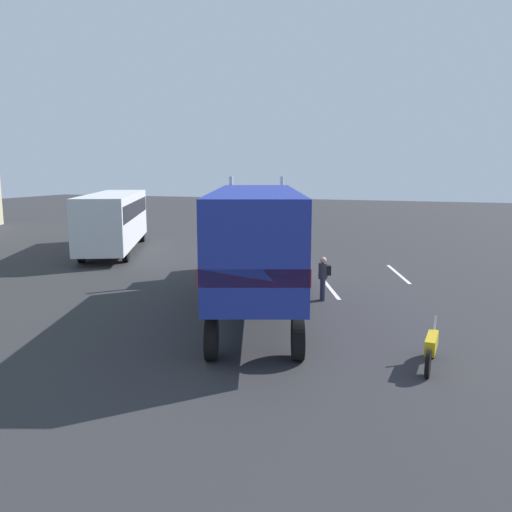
% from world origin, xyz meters
% --- Properties ---
extents(ground_plane, '(120.00, 120.00, 0.00)m').
position_xyz_m(ground_plane, '(0.00, 0.00, 0.00)').
color(ground_plane, '#2D2D30').
extents(lane_stripe_near, '(4.15, 1.77, 0.01)m').
position_xyz_m(lane_stripe_near, '(-1.83, -3.50, 0.01)').
color(lane_stripe_near, silver).
rests_on(lane_stripe_near, ground_plane).
extents(lane_stripe_mid, '(4.25, 1.46, 0.01)m').
position_xyz_m(lane_stripe_mid, '(1.92, -6.00, 0.01)').
color(lane_stripe_mid, silver).
rests_on(lane_stripe_mid, ground_plane).
extents(semi_truck, '(14.18, 7.03, 4.50)m').
position_xyz_m(semi_truck, '(-5.67, -1.63, 2.52)').
color(semi_truck, silver).
rests_on(semi_truck, ground_plane).
extents(person_bystander, '(0.38, 0.48, 1.63)m').
position_xyz_m(person_bystander, '(-4.10, -3.74, 0.89)').
color(person_bystander, '#2D3347').
rests_on(person_bystander, ground_plane).
extents(parked_bus, '(11.04, 6.97, 3.40)m').
position_xyz_m(parked_bus, '(3.37, 10.32, 2.07)').
color(parked_bus, silver).
rests_on(parked_bus, ground_plane).
extents(motorcycle, '(2.11, 0.32, 1.12)m').
position_xyz_m(motorcycle, '(-9.76, -7.65, 0.48)').
color(motorcycle, black).
rests_on(motorcycle, ground_plane).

